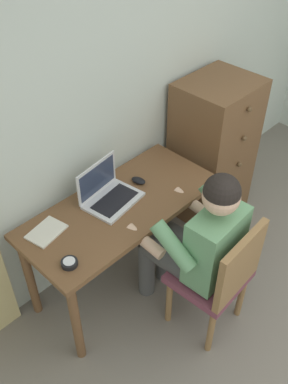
# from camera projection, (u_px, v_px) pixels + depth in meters

# --- Properties ---
(wall_back) EXTENTS (4.80, 0.05, 2.50)m
(wall_back) POSITION_uv_depth(u_px,v_px,m) (136.00, 80.00, 2.74)
(wall_back) COLOR silver
(wall_back) RESTS_ON ground_plane
(desk) EXTENTS (1.29, 0.58, 0.72)m
(desk) POSITION_uv_depth(u_px,v_px,m) (122.00, 217.00, 2.69)
(desk) COLOR brown
(desk) RESTS_ON ground_plane
(dresser) EXTENTS (0.56, 0.50, 1.15)m
(dresser) POSITION_uv_depth(u_px,v_px,m) (213.00, 151.00, 3.31)
(dresser) COLOR brown
(dresser) RESTS_ON ground_plane
(chair) EXTENTS (0.44, 0.42, 0.87)m
(chair) POSITION_uv_depth(u_px,v_px,m) (220.00, 276.00, 2.51)
(chair) COLOR brown
(chair) RESTS_ON ground_plane
(person_seated) EXTENTS (0.54, 0.60, 1.19)m
(person_seated) POSITION_uv_depth(u_px,v_px,m) (197.00, 239.00, 2.48)
(person_seated) COLOR #4C4C4C
(person_seated) RESTS_ON ground_plane
(laptop) EXTENTS (0.37, 0.30, 0.24)m
(laptop) POSITION_uv_depth(u_px,v_px,m) (108.00, 193.00, 2.63)
(laptop) COLOR silver
(laptop) RESTS_ON desk
(computer_mouse) EXTENTS (0.08, 0.11, 0.03)m
(computer_mouse) POSITION_uv_depth(u_px,v_px,m) (138.00, 181.00, 2.78)
(computer_mouse) COLOR black
(computer_mouse) RESTS_ON desk
(desk_clock) EXTENTS (0.09, 0.09, 0.03)m
(desk_clock) POSITION_uv_depth(u_px,v_px,m) (69.00, 263.00, 2.26)
(desk_clock) COLOR black
(desk_clock) RESTS_ON desk
(notebook_pad) EXTENTS (0.24, 0.19, 0.01)m
(notebook_pad) POSITION_uv_depth(u_px,v_px,m) (46.00, 232.00, 2.44)
(notebook_pad) COLOR silver
(notebook_pad) RESTS_ON desk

